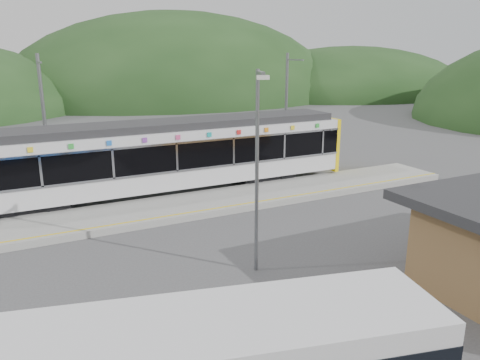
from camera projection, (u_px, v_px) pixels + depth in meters
name	position (u px, v px, depth m)	size (l,w,h in m)	color
ground	(252.00, 226.00, 19.62)	(120.00, 120.00, 0.00)	#4C4C4F
hills	(303.00, 179.00, 26.86)	(146.00, 149.00, 26.00)	#1E3D19
platform	(220.00, 201.00, 22.42)	(26.00, 3.20, 0.30)	#9E9E99
yellow_line	(231.00, 206.00, 21.26)	(26.00, 0.10, 0.01)	yellow
train	(158.00, 156.00, 23.30)	(20.44, 3.01, 3.74)	black
catenary_mast_west	(45.00, 124.00, 22.97)	(0.18, 1.80, 7.00)	slate
catenary_mast_east	(286.00, 109.00, 29.05)	(0.18, 1.80, 7.00)	slate
lamp_post	(259.00, 157.00, 14.53)	(0.50, 1.19, 6.58)	slate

